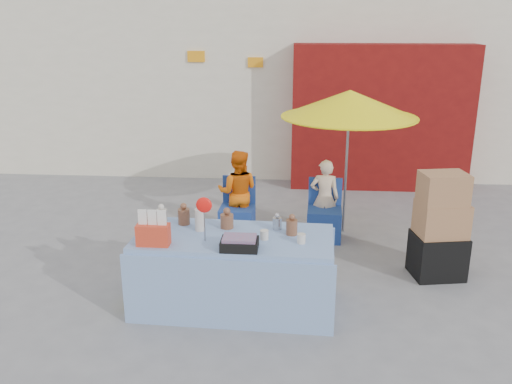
# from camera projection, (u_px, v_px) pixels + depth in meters

# --- Properties ---
(ground) EXTENTS (80.00, 80.00, 0.00)m
(ground) POSITION_uv_depth(u_px,v_px,m) (235.00, 288.00, 6.38)
(ground) COLOR slate
(ground) RESTS_ON ground
(backdrop) EXTENTS (14.00, 8.00, 7.80)m
(backdrop) POSITION_uv_depth(u_px,v_px,m) (292.00, 14.00, 12.52)
(backdrop) COLOR silver
(backdrop) RESTS_ON ground
(market_table) EXTENTS (2.19, 1.09, 1.30)m
(market_table) POSITION_uv_depth(u_px,v_px,m) (233.00, 270.00, 5.87)
(market_table) COLOR #7F98CB
(market_table) RESTS_ON ground
(chair_left) EXTENTS (0.50, 0.49, 0.85)m
(chair_left) POSITION_uv_depth(u_px,v_px,m) (237.00, 219.00, 7.83)
(chair_left) COLOR navy
(chair_left) RESTS_ON ground
(chair_right) EXTENTS (0.50, 0.49, 0.85)m
(chair_right) POSITION_uv_depth(u_px,v_px,m) (324.00, 222.00, 7.74)
(chair_right) COLOR navy
(chair_right) RESTS_ON ground
(vendor_orange) EXTENTS (0.63, 0.50, 1.24)m
(vendor_orange) POSITION_uv_depth(u_px,v_px,m) (238.00, 192.00, 7.84)
(vendor_orange) COLOR orange
(vendor_orange) RESTS_ON ground
(vendor_beige) EXTENTS (0.43, 0.29, 1.13)m
(vendor_beige) POSITION_uv_depth(u_px,v_px,m) (324.00, 198.00, 7.77)
(vendor_beige) COLOR beige
(vendor_beige) RESTS_ON ground
(umbrella) EXTENTS (1.90, 1.90, 2.09)m
(umbrella) POSITION_uv_depth(u_px,v_px,m) (350.00, 104.00, 7.48)
(umbrella) COLOR gray
(umbrella) RESTS_ON ground
(box_stack) EXTENTS (0.67, 0.58, 1.32)m
(box_stack) POSITION_uv_depth(u_px,v_px,m) (440.00, 230.00, 6.50)
(box_stack) COLOR black
(box_stack) RESTS_ON ground
(tarp_bundle) EXTENTS (0.73, 0.64, 0.28)m
(tarp_bundle) POSITION_uv_depth(u_px,v_px,m) (153.00, 293.00, 5.97)
(tarp_bundle) COLOR yellow
(tarp_bundle) RESTS_ON ground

